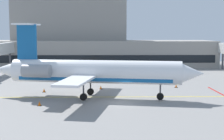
{
  "coord_description": "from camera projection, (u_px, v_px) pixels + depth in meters",
  "views": [
    {
      "loc": [
        -1.97,
        -40.6,
        8.43
      ],
      "look_at": [
        -0.98,
        9.31,
        3.0
      ],
      "focal_mm": 54.79,
      "sensor_mm": 36.0,
      "label": 1
    }
  ],
  "objects": [
    {
      "name": "safety_cone_bravo",
      "position": [
        39.0,
        104.0,
        39.68
      ],
      "size": [
        0.47,
        0.47,
        0.55
      ],
      "color": "orange",
      "rests_on": "ground"
    },
    {
      "name": "terminal_building",
      "position": [
        87.0,
        39.0,
        89.29
      ],
      "size": [
        58.53,
        16.95,
        18.71
      ],
      "color": "gray",
      "rests_on": "ground"
    },
    {
      "name": "safety_cone_alpha",
      "position": [
        44.0,
        90.0,
        48.79
      ],
      "size": [
        0.47,
        0.47,
        0.55
      ],
      "color": "orange",
      "rests_on": "ground"
    },
    {
      "name": "fuel_tank",
      "position": [
        70.0,
        68.0,
        69.73
      ],
      "size": [
        6.32,
        2.41,
        2.42
      ],
      "color": "white",
      "rests_on": "ground"
    },
    {
      "name": "safety_cone_charlie",
      "position": [
        101.0,
        87.0,
        51.47
      ],
      "size": [
        0.47,
        0.47,
        0.55
      ],
      "color": "orange",
      "rests_on": "ground"
    },
    {
      "name": "regional_jet",
      "position": [
        91.0,
        72.0,
        44.24
      ],
      "size": [
        28.03,
        19.97,
        9.66
      ],
      "color": "white",
      "rests_on": "ground"
    },
    {
      "name": "safety_cone_delta",
      "position": [
        176.0,
        86.0,
        52.91
      ],
      "size": [
        0.47,
        0.47,
        0.55
      ],
      "color": "orange",
      "rests_on": "ground"
    },
    {
      "name": "pushback_tractor",
      "position": [
        48.0,
        74.0,
        62.52
      ],
      "size": [
        4.12,
        2.33,
        2.17
      ],
      "color": "silver",
      "rests_on": "ground"
    },
    {
      "name": "baggage_tug",
      "position": [
        92.0,
        73.0,
        64.07
      ],
      "size": [
        3.26,
        3.84,
        2.26
      ],
      "color": "#E5B20C",
      "rests_on": "ground"
    },
    {
      "name": "ground",
      "position": [
        122.0,
        103.0,
        41.31
      ],
      "size": [
        120.0,
        120.0,
        0.11
      ],
      "color": "gray"
    }
  ]
}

